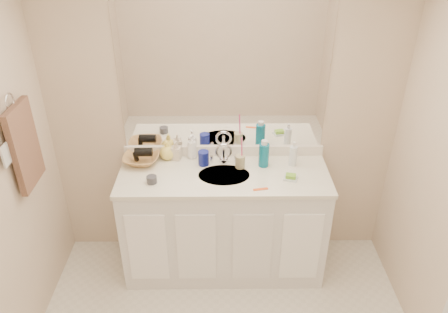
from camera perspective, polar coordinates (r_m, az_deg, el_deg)
wall_back at (r=3.23m, az=-0.05°, el=5.23°), size 2.60×0.02×2.40m
vanity_cabinet at (r=3.41m, az=-0.01°, el=-8.66°), size 1.50×0.55×0.85m
countertop at (r=3.15m, az=-0.01°, el=-2.44°), size 1.52×0.57×0.03m
backsplash at (r=3.35m, az=-0.04°, el=0.77°), size 1.52×0.03×0.08m
sink_basin at (r=3.13m, az=-0.00°, el=-2.59°), size 0.37×0.37×0.02m
faucet at (r=3.25m, az=-0.03°, el=0.13°), size 0.02×0.02×0.11m
mirror at (r=3.09m, az=-0.05°, el=11.23°), size 1.48×0.01×1.20m
blue_mug at (r=3.22m, az=-2.68°, el=-0.21°), size 0.09×0.09×0.11m
tan_cup at (r=3.19m, az=2.12°, el=-0.66°), size 0.09×0.09×0.10m
toothbrush at (r=3.14m, az=2.34°, el=0.93°), size 0.02×0.04×0.21m
mouthwash_bottle at (r=3.20m, az=5.22°, el=0.19°), size 0.09×0.09×0.18m
clear_pump_bottle at (r=3.25m, az=9.01°, el=0.09°), size 0.06×0.06×0.15m
soap_dish at (r=3.11m, az=8.69°, el=-2.84°), size 0.11×0.10×0.01m
green_soap at (r=3.10m, az=8.72°, el=-2.55°), size 0.08×0.06×0.02m
orange_comb at (r=2.98m, az=4.80°, el=-4.27°), size 0.11×0.04×0.00m
dark_jar at (r=3.07m, az=-9.42°, el=-2.99°), size 0.09×0.09×0.05m
soap_bottle_white at (r=3.30m, az=-4.22°, el=1.31°), size 0.10×0.10×0.19m
soap_bottle_cream at (r=3.30m, az=-6.26°, el=0.82°), size 0.08×0.08×0.15m
soap_bottle_yellow at (r=3.31m, az=-7.41°, el=0.86°), size 0.12×0.12×0.15m
wicker_basket at (r=3.31m, az=-10.72°, el=-0.28°), size 0.29×0.29×0.07m
hair_dryer at (r=3.28m, az=-10.47°, el=0.58°), size 0.13×0.07×0.06m
towel_ring at (r=2.89m, az=-26.21°, el=6.44°), size 0.01×0.11×0.11m
hand_towel at (r=3.00m, az=-24.58°, el=1.25°), size 0.04×0.32×0.55m
switch_plate at (r=2.83m, az=-26.62°, el=0.14°), size 0.01×0.08×0.13m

